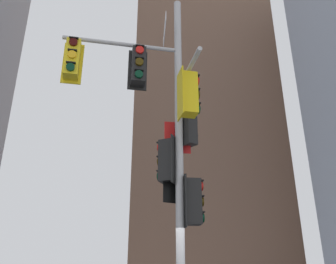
% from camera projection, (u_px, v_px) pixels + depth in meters
% --- Properties ---
extents(building_mid_block, '(13.63, 13.63, 44.34)m').
position_uv_depth(building_mid_block, '(200.00, 82.00, 40.70)').
color(building_mid_block, brown).
rests_on(building_mid_block, ground).
extents(signal_pole_assembly, '(3.42, 2.32, 8.60)m').
position_uv_depth(signal_pole_assembly, '(162.00, 125.00, 8.32)').
color(signal_pole_assembly, '#B2B2B5').
rests_on(signal_pole_assembly, ground).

